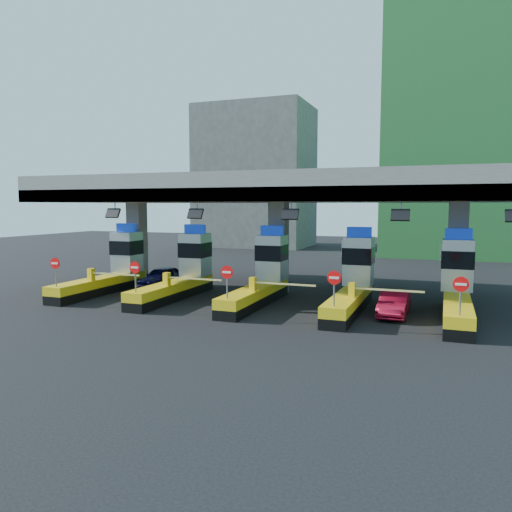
% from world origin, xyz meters
% --- Properties ---
extents(ground, '(120.00, 120.00, 0.00)m').
position_xyz_m(ground, '(0.00, 0.00, 0.00)').
color(ground, black).
rests_on(ground, ground).
extents(toll_canopy, '(28.00, 12.09, 7.00)m').
position_xyz_m(toll_canopy, '(0.00, 2.87, 6.13)').
color(toll_canopy, slate).
rests_on(toll_canopy, ground).
extents(toll_lane_far_left, '(4.43, 8.00, 4.16)m').
position_xyz_m(toll_lane_far_left, '(-10.00, 0.28, 1.40)').
color(toll_lane_far_left, black).
rests_on(toll_lane_far_left, ground).
extents(toll_lane_left, '(4.43, 8.00, 4.16)m').
position_xyz_m(toll_lane_left, '(-5.00, 0.28, 1.40)').
color(toll_lane_left, black).
rests_on(toll_lane_left, ground).
extents(toll_lane_center, '(4.43, 8.00, 4.16)m').
position_xyz_m(toll_lane_center, '(0.00, 0.28, 1.40)').
color(toll_lane_center, black).
rests_on(toll_lane_center, ground).
extents(toll_lane_right, '(4.43, 8.00, 4.16)m').
position_xyz_m(toll_lane_right, '(5.00, 0.28, 1.40)').
color(toll_lane_right, black).
rests_on(toll_lane_right, ground).
extents(toll_lane_far_right, '(4.43, 8.00, 4.16)m').
position_xyz_m(toll_lane_far_right, '(10.00, 0.28, 1.40)').
color(toll_lane_far_right, black).
rests_on(toll_lane_far_right, ground).
extents(bg_building_scaffold, '(18.00, 12.00, 28.00)m').
position_xyz_m(bg_building_scaffold, '(12.00, 32.00, 14.00)').
color(bg_building_scaffold, '#1E5926').
rests_on(bg_building_scaffold, ground).
extents(bg_building_concrete, '(14.00, 10.00, 18.00)m').
position_xyz_m(bg_building_concrete, '(-14.00, 36.00, 9.00)').
color(bg_building_concrete, '#4C4C49').
rests_on(bg_building_concrete, ground).
extents(van, '(1.70, 4.11, 1.39)m').
position_xyz_m(van, '(-7.56, 2.06, 0.70)').
color(van, black).
rests_on(van, ground).
extents(red_car, '(1.34, 3.69, 1.21)m').
position_xyz_m(red_car, '(7.19, -0.97, 0.60)').
color(red_car, maroon).
rests_on(red_car, ground).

